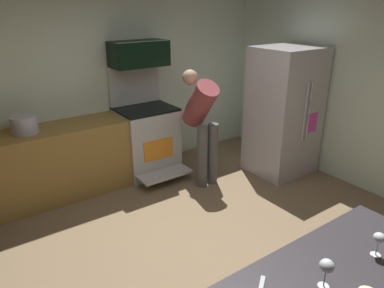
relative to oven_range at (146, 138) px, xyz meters
name	(u,v)px	position (x,y,z in m)	size (l,w,h in m)	color
ground_plane	(206,255)	(-0.44, -1.97, -0.52)	(5.20, 4.80, 0.02)	#7E674A
wall_back	(101,81)	(-0.44, 0.37, 0.79)	(5.20, 0.12, 2.60)	silver
wall_right	(373,89)	(2.10, -1.97, 0.79)	(0.12, 4.80, 2.60)	silver
lower_cabinet_run	(49,165)	(-1.34, 0.01, -0.06)	(2.40, 0.60, 0.90)	olive
oven_range	(146,138)	(0.00, 0.00, 0.00)	(0.76, 0.94, 1.50)	#B8BBB7
microwave	(139,54)	(0.00, 0.09, 1.15)	(0.74, 0.38, 0.33)	black
refrigerator	(284,112)	(1.59, -1.05, 0.37)	(0.84, 0.76, 1.75)	#BEBABF
person_cook	(202,120)	(0.46, -0.68, 0.37)	(0.31, 0.62, 1.48)	#545454
wine_glass_near	(379,239)	(-0.32, -3.44, 0.51)	(0.07, 0.07, 0.15)	silver
wine_glass_mid	(327,267)	(-0.79, -3.41, 0.52)	(0.08, 0.08, 0.17)	silver
stock_pot	(24,125)	(-1.53, 0.01, 0.49)	(0.29, 0.29, 0.20)	#B5B5C7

